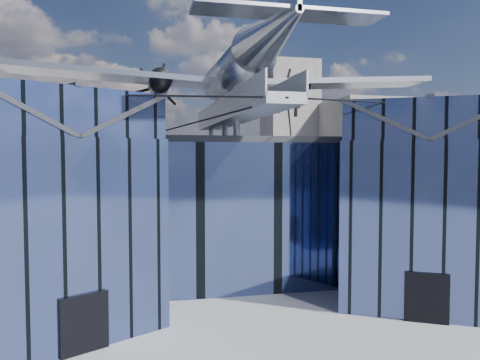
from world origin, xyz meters
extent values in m
plane|color=gray|center=(0.00, 0.00, 0.00)|extent=(120.00, 120.00, 0.00)
cube|color=#425288|center=(0.00, 9.00, 4.75)|extent=(28.00, 14.00, 9.50)
cube|color=#282A30|center=(0.00, 9.00, 9.70)|extent=(28.00, 14.00, 0.40)
cube|color=#425288|center=(-10.50, -1.00, 4.75)|extent=(11.79, 11.43, 9.50)
cube|color=#425288|center=(-10.50, -1.00, 10.60)|extent=(11.56, 11.20, 2.20)
cube|color=#282A30|center=(-8.55, 0.12, 10.60)|extent=(7.98, 9.23, 2.40)
cube|color=#282A30|center=(-10.50, -1.00, 11.75)|extent=(4.30, 7.10, 0.18)
cube|color=black|center=(-8.48, -4.51, 1.30)|extent=(2.03, 1.32, 2.60)
cube|color=black|center=(-6.60, 1.25, 4.75)|extent=(0.34, 0.34, 9.50)
cube|color=#425288|center=(10.50, -1.00, 4.75)|extent=(11.79, 11.43, 9.50)
cube|color=#425288|center=(10.50, -1.00, 10.60)|extent=(11.56, 11.20, 2.20)
cube|color=#282A30|center=(8.55, 0.12, 10.60)|extent=(7.98, 9.23, 2.40)
cube|color=#282A30|center=(12.45, -2.12, 10.60)|extent=(7.98, 9.23, 2.40)
cube|color=#282A30|center=(10.50, -1.00, 11.75)|extent=(4.30, 7.10, 0.18)
cube|color=black|center=(8.48, -4.51, 1.30)|extent=(2.03, 1.32, 2.60)
cube|color=black|center=(6.60, 1.25, 4.75)|extent=(0.34, 0.34, 9.50)
cube|color=gray|center=(0.00, 3.50, 11.10)|extent=(1.80, 21.00, 0.50)
cube|color=gray|center=(-0.90, 3.50, 11.75)|extent=(0.08, 21.00, 1.10)
cube|color=gray|center=(0.90, 3.50, 11.75)|extent=(0.08, 21.00, 1.10)
cylinder|color=gray|center=(0.00, 13.00, 10.43)|extent=(0.44, 0.44, 1.35)
cylinder|color=gray|center=(0.00, 7.00, 10.43)|extent=(0.44, 0.44, 1.35)
cylinder|color=gray|center=(0.00, 3.00, 10.43)|extent=(0.44, 0.44, 1.35)
cylinder|color=gray|center=(0.00, 4.00, 12.05)|extent=(0.70, 0.70, 1.40)
cylinder|color=black|center=(-5.25, -4.00, 11.40)|extent=(10.55, 6.08, 0.69)
cylinder|color=black|center=(5.25, -4.00, 11.40)|extent=(10.55, 6.08, 0.69)
cylinder|color=black|center=(-3.00, 1.50, 10.55)|extent=(6.09, 17.04, 1.19)
cylinder|color=black|center=(3.00, 1.50, 10.55)|extent=(6.09, 17.04, 1.19)
cylinder|color=#A1A6AD|center=(0.00, 4.00, 14.00)|extent=(2.50, 11.00, 2.50)
sphere|color=#A1A6AD|center=(0.00, 9.50, 14.00)|extent=(2.50, 2.50, 2.50)
cube|color=black|center=(0.00, 8.50, 14.69)|extent=(1.60, 1.40, 0.50)
cone|color=#A1A6AD|center=(0.00, -5.00, 14.30)|extent=(2.50, 7.00, 2.50)
cube|color=#A1A6AD|center=(0.00, -7.20, 14.50)|extent=(8.00, 1.80, 0.14)
cube|color=#A1A6AD|center=(-7.00, 5.00, 13.70)|extent=(14.00, 3.20, 1.08)
cylinder|color=black|center=(-4.60, 5.60, 13.45)|extent=(1.44, 3.20, 1.44)
cone|color=black|center=(-4.60, 7.40, 13.45)|extent=(0.70, 0.70, 0.70)
cube|color=black|center=(-4.60, 7.55, 13.45)|extent=(1.05, 0.06, 3.33)
cube|color=black|center=(-4.60, 7.55, 13.45)|extent=(2.53, 0.06, 2.53)
cube|color=black|center=(-4.60, 7.55, 13.45)|extent=(3.33, 0.06, 1.05)
cylinder|color=black|center=(-4.60, 5.00, 12.22)|extent=(0.24, 0.24, 1.75)
cube|color=#A1A6AD|center=(7.00, 5.00, 13.70)|extent=(14.00, 3.20, 1.08)
cylinder|color=black|center=(4.60, 5.60, 13.45)|extent=(1.44, 3.20, 1.44)
cone|color=black|center=(4.60, 7.40, 13.45)|extent=(0.70, 0.70, 0.70)
cube|color=black|center=(4.60, 7.55, 13.45)|extent=(1.05, 0.06, 3.33)
cube|color=black|center=(4.60, 7.55, 13.45)|extent=(2.53, 0.06, 2.53)
cube|color=black|center=(4.60, 7.55, 13.45)|extent=(3.33, 0.06, 1.05)
cylinder|color=black|center=(4.60, 5.00, 12.22)|extent=(0.24, 0.24, 1.75)
cube|color=gray|center=(32.00, 48.00, 9.00)|extent=(12.00, 14.00, 18.00)
cube|color=gray|center=(-20.00, 55.00, 7.00)|extent=(14.00, 10.00, 14.00)
cube|color=gray|center=(22.00, 58.00, 13.00)|extent=(9.00, 9.00, 26.00)
cylinder|color=black|center=(19.51, 10.14, 1.38)|extent=(0.43, 0.43, 2.77)
sphere|color=#284D1B|center=(19.51, 10.14, 3.85)|extent=(4.05, 4.05, 3.62)
camera|label=1|loc=(-6.19, -25.70, 8.69)|focal=35.00mm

